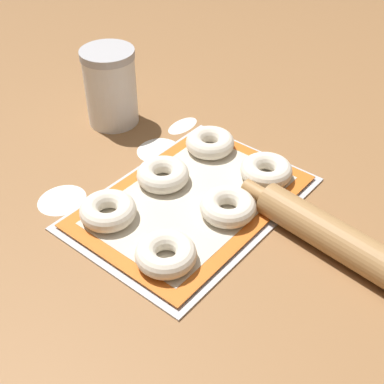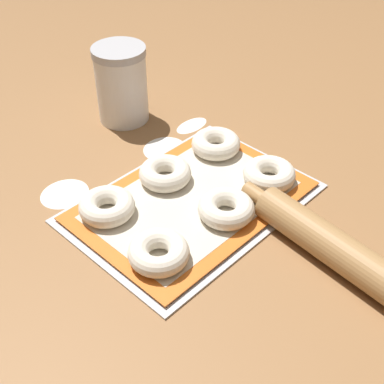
% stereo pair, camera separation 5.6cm
% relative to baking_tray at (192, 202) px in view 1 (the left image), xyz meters
% --- Properties ---
extents(ground_plane, '(2.80, 2.80, 0.00)m').
position_rel_baking_tray_xyz_m(ground_plane, '(-0.02, -0.02, -0.00)').
color(ground_plane, olive).
extents(baking_tray, '(0.43, 0.30, 0.01)m').
position_rel_baking_tray_xyz_m(baking_tray, '(0.00, 0.00, 0.00)').
color(baking_tray, silver).
rests_on(baking_tray, ground_plane).
extents(baking_mat, '(0.40, 0.28, 0.00)m').
position_rel_baking_tray_xyz_m(baking_mat, '(0.00, 0.00, 0.01)').
color(baking_mat, orange).
rests_on(baking_mat, baking_tray).
extents(bagel_front_left, '(0.10, 0.10, 0.03)m').
position_rel_baking_tray_xyz_m(bagel_front_left, '(-0.14, -0.07, 0.02)').
color(bagel_front_left, silver).
rests_on(bagel_front_left, baking_mat).
extents(bagel_front_center, '(0.10, 0.10, 0.03)m').
position_rel_baking_tray_xyz_m(bagel_front_center, '(0.01, -0.07, 0.02)').
color(bagel_front_center, silver).
rests_on(bagel_front_center, baking_mat).
extents(bagel_front_right, '(0.10, 0.10, 0.03)m').
position_rel_baking_tray_xyz_m(bagel_front_right, '(0.14, -0.07, 0.02)').
color(bagel_front_right, silver).
rests_on(bagel_front_right, baking_mat).
extents(bagel_back_left, '(0.10, 0.10, 0.03)m').
position_rel_baking_tray_xyz_m(bagel_back_left, '(-0.13, 0.08, 0.02)').
color(bagel_back_left, silver).
rests_on(bagel_back_left, baking_mat).
extents(bagel_back_center, '(0.10, 0.10, 0.03)m').
position_rel_baking_tray_xyz_m(bagel_back_center, '(0.00, 0.07, 0.02)').
color(bagel_back_center, silver).
rests_on(bagel_back_center, baking_mat).
extents(bagel_back_right, '(0.10, 0.10, 0.03)m').
position_rel_baking_tray_xyz_m(bagel_back_right, '(0.14, 0.07, 0.02)').
color(bagel_back_right, silver).
rests_on(bagel_back_right, baking_mat).
extents(flour_canister, '(0.11, 0.11, 0.17)m').
position_rel_baking_tray_xyz_m(flour_canister, '(0.11, 0.31, 0.08)').
color(flour_canister, white).
rests_on(flour_canister, ground_plane).
extents(rolling_pin, '(0.09, 0.38, 0.06)m').
position_rel_baking_tray_xyz_m(rolling_pin, '(0.06, -0.25, 0.03)').
color(rolling_pin, '#AD7F4C').
rests_on(rolling_pin, ground_plane).
extents(flour_patch_near, '(0.08, 0.04, 0.00)m').
position_rel_baking_tray_xyz_m(flour_patch_near, '(0.19, 0.18, -0.00)').
color(flour_patch_near, white).
rests_on(flour_patch_near, ground_plane).
extents(flour_patch_far, '(0.09, 0.09, 0.00)m').
position_rel_baking_tray_xyz_m(flour_patch_far, '(0.09, 0.16, -0.00)').
color(flour_patch_far, white).
rests_on(flour_patch_far, ground_plane).
extents(flour_patch_side, '(0.09, 0.08, 0.00)m').
position_rel_baking_tray_xyz_m(flour_patch_side, '(-0.14, 0.19, -0.00)').
color(flour_patch_side, white).
rests_on(flour_patch_side, ground_plane).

